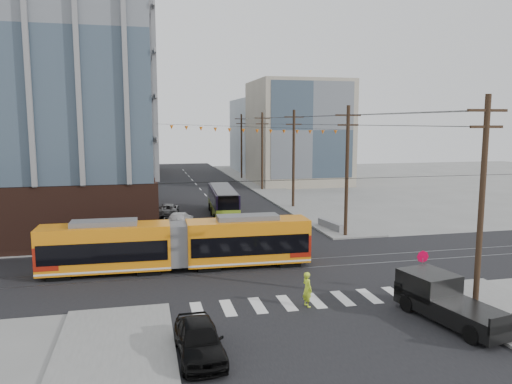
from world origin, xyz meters
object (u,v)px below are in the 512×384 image
city_bus (223,201)px  black_sedan (199,339)px  pickup_truck (454,303)px  streetcar (178,245)px

city_bus → black_sedan: bearing=-97.4°
pickup_truck → black_sedan: 12.35m
streetcar → black_sedan: streetcar is taller
black_sedan → streetcar: bearing=87.8°
pickup_truck → black_sedan: pickup_truck is taller
streetcar → city_bus: 19.17m
streetcar → pickup_truck: size_ratio=2.86×
city_bus → pickup_truck: (6.35, -30.10, -0.48)m
streetcar → pickup_truck: bearing=-42.7°
black_sedan → pickup_truck: bearing=1.7°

